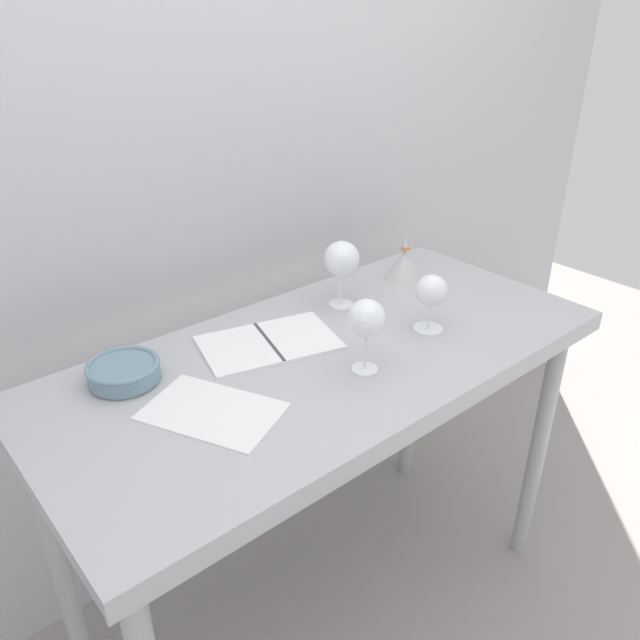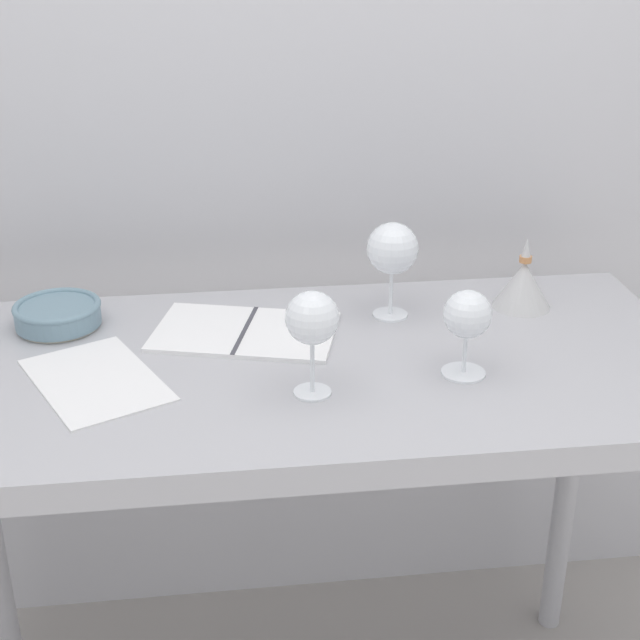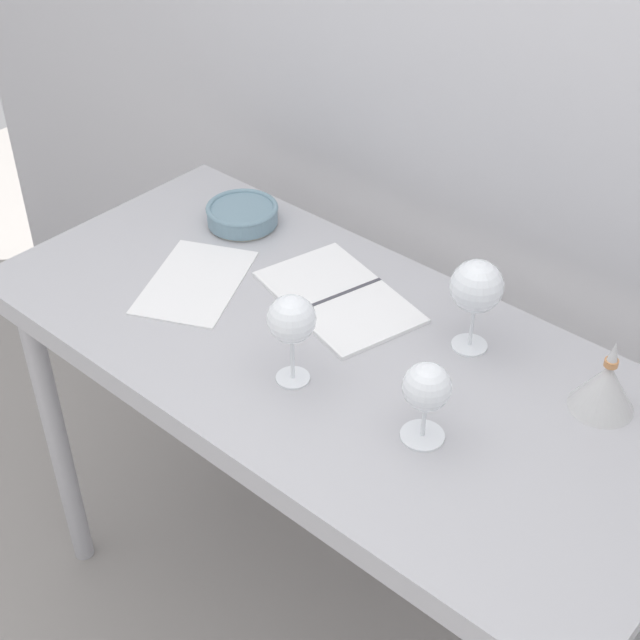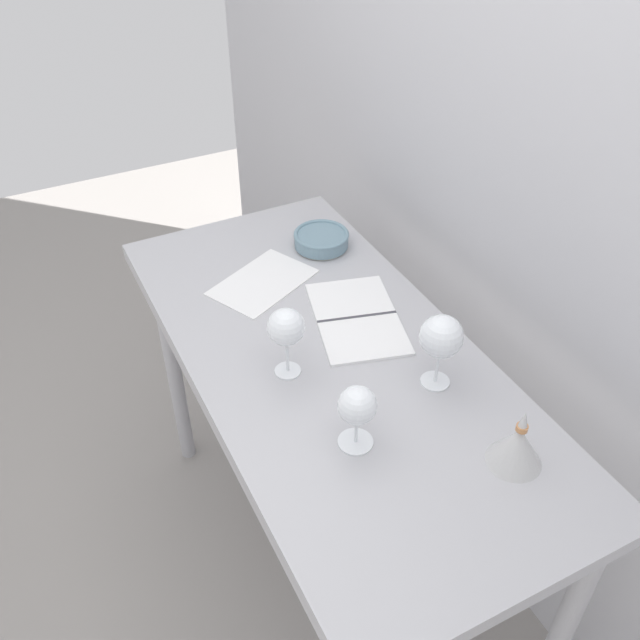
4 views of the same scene
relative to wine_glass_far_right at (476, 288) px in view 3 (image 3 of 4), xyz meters
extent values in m
plane|color=gray|center=(-0.19, -0.16, -1.03)|extent=(6.00, 6.00, 0.00)
cube|color=#B8B8BD|center=(-0.19, 0.33, 0.27)|extent=(3.80, 0.04, 2.60)
cube|color=#A8A8AD|center=(-0.19, -0.16, -0.15)|extent=(1.40, 0.64, 0.04)
cube|color=#A8A8AD|center=(-0.19, -0.49, -0.16)|extent=(1.40, 0.01, 0.05)
cylinder|color=#A8A8AD|center=(-0.83, -0.42, -0.60)|extent=(0.05, 0.05, 0.86)
cylinder|color=#A8A8AD|center=(-0.83, 0.10, -0.60)|extent=(0.05, 0.05, 0.86)
cylinder|color=white|center=(0.00, 0.00, -0.13)|extent=(0.07, 0.07, 0.00)
cylinder|color=white|center=(0.00, 0.00, -0.08)|extent=(0.01, 0.01, 0.09)
sphere|color=white|center=(0.00, 0.00, 0.00)|extent=(0.10, 0.10, 0.10)
cylinder|color=maroon|center=(0.00, 0.00, -0.01)|extent=(0.07, 0.07, 0.02)
cylinder|color=white|center=(0.08, -0.25, -0.13)|extent=(0.07, 0.07, 0.00)
cylinder|color=white|center=(0.08, -0.25, -0.09)|extent=(0.01, 0.01, 0.07)
sphere|color=white|center=(0.08, -0.25, -0.02)|extent=(0.08, 0.08, 0.08)
cylinder|color=maroon|center=(0.08, -0.25, -0.04)|extent=(0.06, 0.06, 0.03)
cylinder|color=white|center=(-0.18, -0.28, -0.13)|extent=(0.06, 0.06, 0.00)
cylinder|color=white|center=(-0.18, -0.28, -0.08)|extent=(0.01, 0.01, 0.09)
sphere|color=white|center=(-0.18, -0.28, 0.00)|extent=(0.09, 0.09, 0.09)
cylinder|color=maroon|center=(-0.18, -0.28, -0.01)|extent=(0.06, 0.06, 0.02)
cube|color=white|center=(-0.36, -0.03, -0.13)|extent=(0.21, 0.24, 0.01)
cube|color=white|center=(-0.20, -0.07, -0.13)|extent=(0.21, 0.24, 0.01)
cube|color=#3F3F47|center=(-0.28, -0.05, -0.13)|extent=(0.06, 0.20, 0.01)
cube|color=white|center=(-0.53, -0.20, -0.13)|extent=(0.28, 0.32, 0.00)
cylinder|color=beige|center=(-0.62, 0.02, -0.13)|extent=(0.14, 0.14, 0.01)
cylinder|color=slate|center=(-0.62, 0.02, -0.11)|extent=(0.16, 0.16, 0.04)
torus|color=slate|center=(-0.62, 0.02, -0.09)|extent=(0.16, 0.16, 0.01)
cone|color=#B9B9B9|center=(0.26, 0.01, -0.09)|extent=(0.11, 0.11, 0.09)
cylinder|color=#C17F4C|center=(0.26, 0.01, -0.03)|extent=(0.02, 0.02, 0.01)
cone|color=#B9B9B9|center=(0.26, 0.01, -0.01)|extent=(0.02, 0.02, 0.04)
camera|label=1|loc=(-1.04, -1.14, 0.63)|focal=35.15mm
camera|label=2|loc=(-0.33, -1.57, 0.59)|focal=51.75mm
camera|label=3|loc=(0.67, -1.18, 0.95)|focal=51.82mm
camera|label=4|loc=(0.89, -0.75, 0.96)|focal=38.75mm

